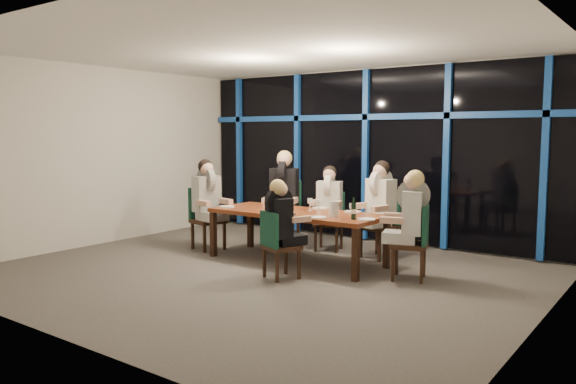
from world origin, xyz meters
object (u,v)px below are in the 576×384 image
Objects in this scene: chair_near_mid at (276,241)px; diner_end_right at (410,209)px; diner_far_right at (379,195)px; chair_far_left at (285,209)px; chair_end_left at (205,215)px; diner_far_mid at (329,195)px; dining_table at (296,216)px; diner_near_mid at (281,214)px; wine_bottle at (354,211)px; chair_far_right at (382,221)px; water_pitcher at (334,209)px; chair_end_right at (416,238)px; diner_end_left at (208,191)px; chair_far_mid at (330,218)px; diner_far_left at (284,184)px.

diner_end_right is at bearing -121.79° from chair_near_mid.
chair_far_left is at bearing -164.75° from diner_far_right.
chair_end_left is 2.04m from diner_far_mid.
diner_near_mid is at bearing -66.31° from dining_table.
wine_bottle is at bearing -9.54° from dining_table.
chair_far_right is 1.22m from water_pitcher.
wine_bottle is 1.39× the size of water_pitcher.
chair_far_right is at bearing 50.38° from dining_table.
chair_end_left is 4.72× the size of water_pitcher.
chair_end_right is 3.53m from diner_end_left.
diner_far_mid is 1.62m from wine_bottle.
diner_far_right is at bearing -53.85° from chair_end_left.
chair_end_right is at bearing 90.00° from diner_end_right.
diner_far_right is at bearing 48.77° from dining_table.
chair_far_right is 1.17× the size of diner_near_mid.
chair_near_mid is 2.24m from diner_end_left.
chair_end_right is at bearing 2.70° from dining_table.
diner_end_left is (-1.68, -0.10, 0.27)m from dining_table.
chair_far_right is 2.00m from diner_near_mid.
dining_table is 2.39× the size of chair_far_left.
chair_end_left is at bearing 2.32° from diner_near_mid.
chair_far_right reaches higher than chair_end_left.
chair_far_mid is 1.05× the size of chair_near_mid.
chair_end_right is 1.03× the size of diner_end_right.
diner_end_right is at bearing -40.68° from chair_far_left.
dining_table is 8.85× the size of wine_bottle.
water_pitcher is (0.81, -1.20, 0.34)m from chair_far_mid.
chair_end_right is 0.87m from wine_bottle.
diner_end_right is (2.64, -0.88, 0.32)m from chair_far_left.
chair_near_mid is 3.01× the size of wine_bottle.
diner_far_right is 1.00× the size of diner_end_left.
chair_far_left is at bearing -125.20° from chair_end_right.
diner_end_right is 1.04m from water_pitcher.
diner_end_right is 1.09× the size of diner_near_mid.
diner_far_right is 1.14× the size of diner_near_mid.
chair_far_left is 0.89m from diner_far_mid.
chair_far_mid is 1.04m from diner_far_right.
diner_end_right is at bearing -45.67° from diner_far_mid.
diner_end_right reaches higher than chair_far_mid.
wine_bottle is (-0.77, -0.26, 0.32)m from chair_end_right.
diner_far_left is at bearing -123.75° from chair_end_right.
dining_table is 2.76× the size of diner_end_right.
chair_far_left is 2.23m from diner_near_mid.
diner_near_mid is 4.06× the size of water_pitcher.
diner_far_mid is 0.91m from diner_far_right.
water_pitcher reaches higher than chair_far_mid.
water_pitcher is at bearing -81.84° from diner_far_right.
water_pitcher is at bearing -55.80° from chair_far_left.
chair_near_mid is 2.02m from diner_far_right.
diner_far_mid is at bearing -135.09° from diner_end_right.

